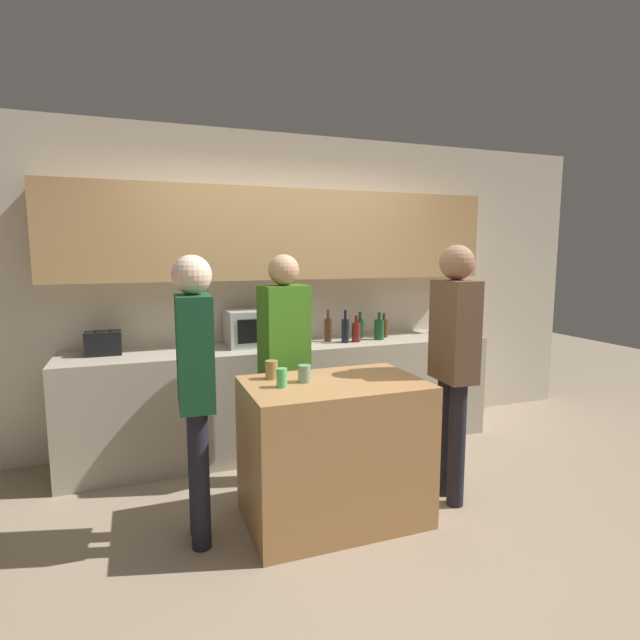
{
  "coord_description": "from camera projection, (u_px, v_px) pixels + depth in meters",
  "views": [
    {
      "loc": [
        -1.19,
        -2.6,
        1.68
      ],
      "look_at": [
        -0.07,
        0.42,
        1.24
      ],
      "focal_mm": 28.0,
      "sensor_mm": 36.0,
      "label": 1
    }
  ],
  "objects": [
    {
      "name": "bottle_5",
      "position": [
        384.0,
        328.0,
        4.59
      ],
      "size": [
        0.07,
        0.07,
        0.22
      ],
      "color": "#472814",
      "rests_on": "back_counter"
    },
    {
      "name": "microwave",
      "position": [
        258.0,
        327.0,
        4.19
      ],
      "size": [
        0.52,
        0.39,
        0.3
      ],
      "color": "#B7BABC",
      "rests_on": "back_counter"
    },
    {
      "name": "back_counter",
      "position": [
        289.0,
        396.0,
        4.28
      ],
      "size": [
        3.6,
        0.62,
        0.9
      ],
      "color": "#B7AD99",
      "rests_on": "ground_plane"
    },
    {
      "name": "back_wall",
      "position": [
        279.0,
        268.0,
        4.39
      ],
      "size": [
        6.4,
        0.4,
        2.7
      ],
      "color": "beige",
      "rests_on": "ground_plane"
    },
    {
      "name": "kitchen_island",
      "position": [
        334.0,
        450.0,
        3.13
      ],
      "size": [
        1.09,
        0.71,
        0.89
      ],
      "color": "#B27F4C",
      "rests_on": "ground_plane"
    },
    {
      "name": "bottle_3",
      "position": [
        360.0,
        328.0,
        4.54
      ],
      "size": [
        0.07,
        0.07,
        0.24
      ],
      "color": "#194723",
      "rests_on": "back_counter"
    },
    {
      "name": "person_center",
      "position": [
        284.0,
        349.0,
        3.58
      ],
      "size": [
        0.37,
        0.26,
        1.66
      ],
      "rotation": [
        0.0,
        0.0,
        -2.92
      ],
      "color": "black",
      "rests_on": "ground_plane"
    },
    {
      "name": "ground_plane",
      "position": [
        355.0,
        528.0,
        3.05
      ],
      "size": [
        14.0,
        14.0,
        0.0
      ],
      "primitive_type": "plane",
      "color": "gray"
    },
    {
      "name": "bottle_0",
      "position": [
        328.0,
        329.0,
        4.36
      ],
      "size": [
        0.06,
        0.06,
        0.28
      ],
      "color": "#472814",
      "rests_on": "back_counter"
    },
    {
      "name": "toaster",
      "position": [
        103.0,
        343.0,
        3.78
      ],
      "size": [
        0.26,
        0.16,
        0.18
      ],
      "color": "black",
      "rests_on": "back_counter"
    },
    {
      "name": "bottle_2",
      "position": [
        356.0,
        332.0,
        4.34
      ],
      "size": [
        0.08,
        0.08,
        0.23
      ],
      "color": "maroon",
      "rests_on": "back_counter"
    },
    {
      "name": "person_right",
      "position": [
        454.0,
        351.0,
        3.28
      ],
      "size": [
        0.23,
        0.35,
        1.73
      ],
      "rotation": [
        0.0,
        0.0,
        1.51
      ],
      "color": "black",
      "rests_on": "ground_plane"
    },
    {
      "name": "potted_plant",
      "position": [
        444.0,
        312.0,
        4.81
      ],
      "size": [
        0.14,
        0.14,
        0.39
      ],
      "color": "brown",
      "rests_on": "back_counter"
    },
    {
      "name": "person_left",
      "position": [
        195.0,
        375.0,
        2.8
      ],
      "size": [
        0.22,
        0.35,
        1.66
      ],
      "rotation": [
        0.0,
        0.0,
        -1.61
      ],
      "color": "black",
      "rests_on": "ground_plane"
    },
    {
      "name": "bottle_4",
      "position": [
        379.0,
        329.0,
        4.46
      ],
      "size": [
        0.09,
        0.09,
        0.25
      ],
      "color": "#194723",
      "rests_on": "back_counter"
    },
    {
      "name": "cup_2",
      "position": [
        304.0,
        374.0,
        3.05
      ],
      "size": [
        0.08,
        0.08,
        0.11
      ],
      "color": "gray",
      "rests_on": "kitchen_island"
    },
    {
      "name": "cup_1",
      "position": [
        282.0,
        378.0,
        2.93
      ],
      "size": [
        0.06,
        0.06,
        0.11
      ],
      "color": "#5AC86B",
      "rests_on": "kitchen_island"
    },
    {
      "name": "cup_0",
      "position": [
        272.0,
        370.0,
        3.12
      ],
      "size": [
        0.08,
        0.08,
        0.12
      ],
      "color": "#A7824D",
      "rests_on": "kitchen_island"
    },
    {
      "name": "bottle_1",
      "position": [
        345.0,
        330.0,
        4.3
      ],
      "size": [
        0.07,
        0.07,
        0.28
      ],
      "color": "black",
      "rests_on": "back_counter"
    }
  ]
}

